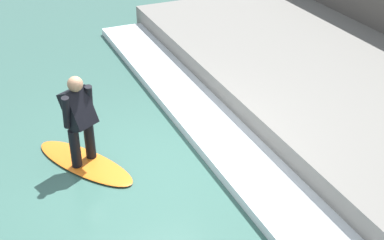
# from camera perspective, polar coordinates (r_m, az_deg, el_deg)

# --- Properties ---
(ground_plane) EXTENTS (28.00, 28.00, 0.00)m
(ground_plane) POSITION_cam_1_polar(r_m,az_deg,el_deg) (8.29, -5.02, -5.29)
(ground_plane) COLOR #386056
(concrete_ledge) EXTENTS (4.40, 12.27, 0.50)m
(concrete_ledge) POSITION_cam_1_polar(r_m,az_deg,el_deg) (10.01, 17.81, 1.64)
(concrete_ledge) COLOR slate
(concrete_ledge) RESTS_ON ground_plane
(wave_foam_crest) EXTENTS (1.00, 11.66, 0.16)m
(wave_foam_crest) POSITION_cam_1_polar(r_m,az_deg,el_deg) (8.71, 3.88, -2.68)
(wave_foam_crest) COLOR silver
(wave_foam_crest) RESTS_ON ground_plane
(surfboard_riding) EXTENTS (1.48, 1.98, 0.06)m
(surfboard_riding) POSITION_cam_1_polar(r_m,az_deg,el_deg) (8.53, -11.37, -4.47)
(surfboard_riding) COLOR orange
(surfboard_riding) RESTS_ON ground_plane
(surfer_riding) EXTENTS (0.56, 0.58, 1.45)m
(surfer_riding) POSITION_cam_1_polar(r_m,az_deg,el_deg) (8.09, -11.95, 0.40)
(surfer_riding) COLOR black
(surfer_riding) RESTS_ON surfboard_riding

